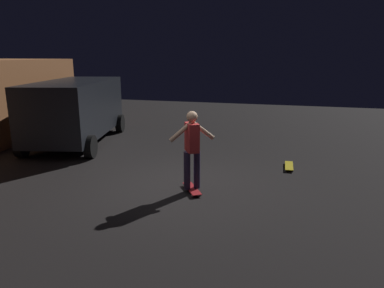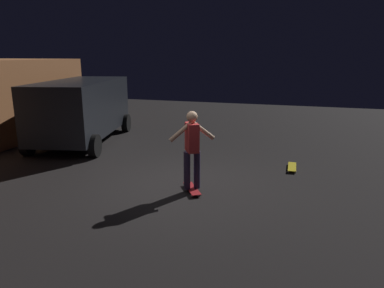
% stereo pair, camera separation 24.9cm
% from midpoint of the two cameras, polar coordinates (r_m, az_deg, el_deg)
% --- Properties ---
extents(ground_plane, '(28.00, 28.00, 0.00)m').
position_cam_midpoint_polar(ground_plane, '(7.99, -1.34, -6.78)').
color(ground_plane, black).
extents(parked_van, '(4.91, 3.07, 2.03)m').
position_cam_midpoint_polar(parked_van, '(12.26, -16.70, 5.64)').
color(parked_van, black).
rests_on(parked_van, ground_plane).
extents(skateboard_ridden, '(0.77, 0.59, 0.07)m').
position_cam_midpoint_polar(skateboard_ridden, '(7.68, 0.94, -7.21)').
color(skateboard_ridden, '#AD1E23').
rests_on(skateboard_ridden, ground_plane).
extents(skateboard_spare, '(0.78, 0.23, 0.07)m').
position_cam_midpoint_polar(skateboard_spare, '(9.51, 16.49, -3.55)').
color(skateboard_spare, gold).
rests_on(skateboard_spare, ground_plane).
extents(skater, '(0.60, 0.88, 1.67)m').
position_cam_midpoint_polar(skater, '(7.38, 0.97, -0.10)').
color(skater, '#382D4C').
rests_on(skater, skateboard_ridden).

